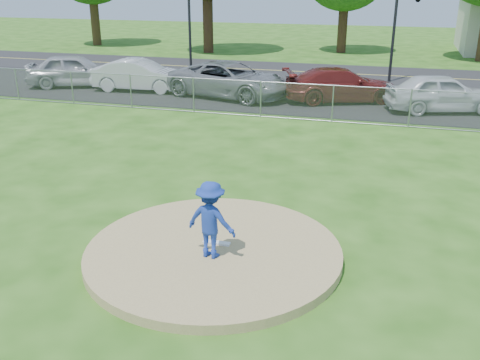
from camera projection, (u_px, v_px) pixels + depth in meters
The scene contains 14 objects.
ground at pixel (299, 133), 20.32m from camera, with size 120.00×120.00×0.00m, color #245212.
pitchers_mound at pixel (214, 252), 11.31m from camera, with size 5.40×5.40×0.20m, color #A08958.
pitching_rubber at pixel (217, 243), 11.44m from camera, with size 0.60×0.15×0.04m, color white.
chain_link_fence at pixel (308, 102), 21.85m from camera, with size 40.00×0.06×1.50m, color gray.
parking_lot at pixel (322, 98), 26.15m from camera, with size 50.00×8.00×0.01m, color black.
street at pixel (340, 73), 32.88m from camera, with size 60.00×7.00×0.01m, color black.
traffic_signal_left at pixel (193, 16), 32.18m from camera, with size 1.28×0.20×5.60m.
pitcher at pixel (211, 220), 10.67m from camera, with size 1.04×0.60×1.61m, color #1C379C.
traffic_cone at pixel (189, 88), 26.85m from camera, with size 0.34×0.34×0.67m, color #FF610D.
parked_car_silver at pixel (75, 70), 28.68m from camera, with size 2.03×5.04×1.72m, color #A6A6AB.
parked_car_white at pixel (140, 75), 27.56m from camera, with size 1.69×4.86×1.60m, color silver.
parked_car_gray at pixel (230, 80), 26.11m from camera, with size 2.81×6.08×1.69m, color slate.
parked_car_darkred at pixel (341, 85), 25.17m from camera, with size 2.20×5.41×1.57m, color maroon.
parked_car_pearl at pixel (442, 93), 23.23m from camera, with size 1.94×4.82×1.64m, color silver.
Camera 1 is at (3.33, -9.47, 5.54)m, focal length 40.00 mm.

